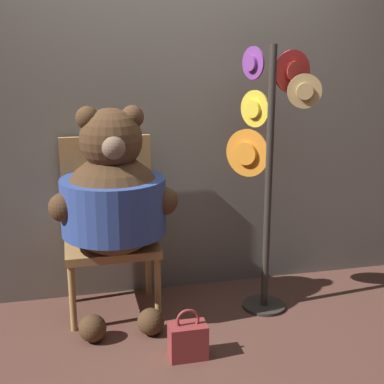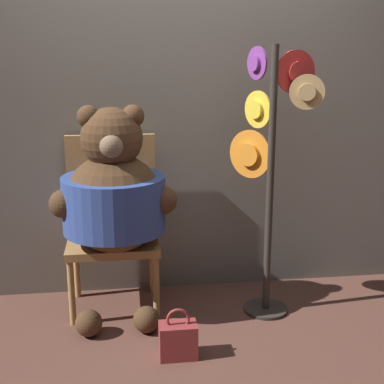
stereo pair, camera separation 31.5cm
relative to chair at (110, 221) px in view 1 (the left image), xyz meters
name	(u,v)px [view 1 (the left image)]	position (x,y,z in m)	size (l,w,h in m)	color
ground_plane	(191,331)	(0.42, -0.46, -0.58)	(14.00, 14.00, 0.00)	brown
wall_back	(167,87)	(0.42, 0.23, 0.82)	(8.00, 0.10, 2.79)	slate
chair	(110,221)	(0.00, 0.00, 0.00)	(0.57, 0.45, 1.10)	#B2844C
teddy_bear	(113,199)	(0.02, -0.17, 0.19)	(0.75, 0.67, 1.32)	#4C331E
hat_display_rack	(267,154)	(0.96, -0.22, 0.43)	(0.49, 0.40, 1.66)	#332D28
handbag_on_ground	(188,340)	(0.34, -0.73, -0.47)	(0.20, 0.13, 0.29)	maroon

